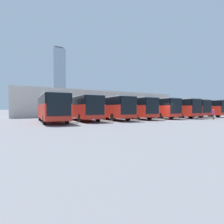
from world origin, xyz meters
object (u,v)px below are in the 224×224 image
Objects in this scene: bus_0 at (199,108)px; bus_3 at (152,108)px; bus_4 at (131,108)px; bus_7 at (52,107)px; bus_6 at (81,107)px; bus_1 at (182,108)px; bus_5 at (110,107)px; pedestrian at (213,114)px; bus_2 at (171,108)px.

bus_0 is 12.90m from bus_3.
bus_7 is (12.89, 0.94, 0.00)m from bus_4.
bus_3 is at bearing -178.34° from bus_6.
bus_4 is at bearing -176.79° from bus_6.
bus_1 and bus_5 have the same top height.
bus_1 is at bearing -176.11° from bus_6.
bus_1 is at bearing -175.66° from bus_4.
bus_4 reaches higher than pedestrian.
bus_0 is 1.00× the size of bus_6.
bus_5 is at bearing 177.17° from bus_6.
bus_1 and bus_4 have the same top height.
bus_1 is 17.19m from bus_5.
bus_3 is 1.00× the size of bus_6.
bus_4 is 12.92m from bus_7.
bus_2 is 8.65m from bus_4.
bus_4 is at bearing -170.72° from bus_5.
bus_5 is (17.19, 0.36, 0.00)m from bus_1.
bus_6 is at bearing 3.21° from bus_4.
pedestrian is (-22.10, 7.45, -1.01)m from bus_7.
bus_4 is 4.31m from bus_5.
bus_6 is at bearing 3.89° from bus_1.
bus_4 is 7.17× the size of pedestrian.
bus_5 is at bearing -78.33° from pedestrian.
bus_7 is (30.08, 0.09, 0.00)m from bus_0.
bus_4 is 8.59m from bus_6.
bus_5 is 15.74m from pedestrian.
bus_5 is at bearing -171.86° from bus_7.
bus_1 is 25.80m from bus_7.
bus_7 is (4.30, 1.11, 0.00)m from bus_6.
bus_1 and bus_2 have the same top height.
bus_3 is 9.40m from pedestrian.
bus_4 is (4.30, -0.44, 0.00)m from bus_3.
bus_0 is 1.00× the size of bus_3.
bus_1 is 1.00× the size of bus_7.
bus_4 is (8.59, -0.96, 0.00)m from bus_2.
bus_1 is at bearing -172.77° from bus_3.
bus_1 is (4.30, -0.84, 0.00)m from bus_0.
bus_5 is at bearing 5.58° from bus_1.
bus_4 is 1.00× the size of bus_6.
bus_3 is at bearing 7.23° from bus_1.
bus_0 is at bearing -175.45° from bus_7.
bus_1 is 4.40m from bus_2.
bus_0 and bus_5 have the same top height.
bus_3 is 12.90m from bus_6.
bus_5 is (12.89, -0.60, 0.00)m from bus_2.
bus_5 is (21.48, -0.47, 0.00)m from bus_0.
bus_1 is 12.89m from bus_4.
bus_3 is at bearing 178.58° from bus_4.
bus_4 and bus_6 have the same top height.
bus_7 is (25.78, 0.93, 0.00)m from bus_1.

